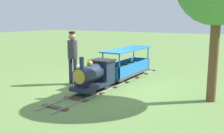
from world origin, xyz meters
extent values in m
plane|color=#608442|center=(0.00, 0.00, 0.00)|extent=(60.00, 60.00, 0.00)
cube|color=gray|center=(-0.22, -0.22, 0.02)|extent=(0.03, 6.05, 0.04)
cube|color=gray|center=(0.22, -0.22, 0.02)|extent=(0.03, 6.05, 0.04)
cube|color=#4C3828|center=(0.00, -2.86, 0.01)|extent=(0.68, 0.14, 0.03)
cube|color=#4C3828|center=(0.00, -2.11, 0.01)|extent=(0.68, 0.14, 0.03)
cube|color=#4C3828|center=(0.00, -1.35, 0.01)|extent=(0.68, 0.14, 0.03)
cube|color=#4C3828|center=(0.00, -0.59, 0.01)|extent=(0.68, 0.14, 0.03)
cube|color=#4C3828|center=(0.00, 0.16, 0.01)|extent=(0.68, 0.14, 0.03)
cube|color=#4C3828|center=(0.00, 0.92, 0.01)|extent=(0.68, 0.14, 0.03)
cube|color=#4C3828|center=(0.00, 1.67, 0.01)|extent=(0.68, 0.14, 0.03)
cube|color=#4C3828|center=(0.00, 2.43, 0.01)|extent=(0.68, 0.14, 0.03)
cube|color=#192338|center=(0.00, 0.91, 0.21)|extent=(0.56, 1.40, 0.10)
cylinder|color=#192338|center=(0.00, 1.11, 0.56)|extent=(0.44, 0.85, 0.44)
cylinder|color=#B7932D|center=(0.00, 1.53, 0.56)|extent=(0.37, 0.02, 0.37)
cylinder|color=#192338|center=(0.00, 1.41, 0.91)|extent=(0.12, 0.12, 0.26)
sphere|color=#B7932D|center=(0.00, 1.06, 0.83)|extent=(0.16, 0.16, 0.16)
cube|color=#192338|center=(0.00, 0.43, 0.54)|extent=(0.56, 0.45, 0.55)
cube|color=black|center=(0.00, 0.43, 0.83)|extent=(0.64, 0.53, 0.04)
sphere|color=#F2EAB2|center=(0.00, 1.56, 0.82)|extent=(0.10, 0.10, 0.10)
cylinder|color=#2D2D2D|center=(-0.22, 1.26, 0.20)|extent=(0.05, 0.32, 0.32)
cylinder|color=#2D2D2D|center=(0.22, 1.26, 0.20)|extent=(0.05, 0.32, 0.32)
cylinder|color=#2D2D2D|center=(-0.22, 0.56, 0.20)|extent=(0.05, 0.32, 0.32)
cylinder|color=#2D2D2D|center=(0.22, 0.56, 0.20)|extent=(0.05, 0.32, 0.32)
cube|color=#3F3F3F|center=(0.00, -1.12, 0.18)|extent=(0.64, 2.25, 0.08)
cube|color=blue|center=(-0.30, -1.12, 0.40)|extent=(0.04, 2.25, 0.35)
cube|color=blue|center=(0.30, -1.12, 0.40)|extent=(0.04, 2.25, 0.35)
cube|color=blue|center=(0.00, -0.01, 0.40)|extent=(0.64, 0.04, 0.35)
cube|color=blue|center=(0.00, -2.22, 0.40)|extent=(0.64, 0.04, 0.35)
cylinder|color=blue|center=(-0.29, -0.04, 0.59)|extent=(0.04, 0.04, 0.75)
cylinder|color=blue|center=(0.29, -0.04, 0.59)|extent=(0.04, 0.04, 0.75)
cylinder|color=blue|center=(-0.29, -2.19, 0.59)|extent=(0.04, 0.04, 0.75)
cylinder|color=blue|center=(0.29, -2.19, 0.59)|extent=(0.04, 0.04, 0.75)
cube|color=blue|center=(0.00, -1.12, 0.99)|extent=(0.74, 2.35, 0.04)
cube|color=#2D6B33|center=(0.00, -1.85, 0.34)|extent=(0.48, 0.20, 0.24)
cube|color=#2D6B33|center=(0.00, -1.36, 0.34)|extent=(0.48, 0.20, 0.24)
cube|color=#2D6B33|center=(0.00, -0.87, 0.34)|extent=(0.48, 0.20, 0.24)
cube|color=#2D6B33|center=(0.00, -0.38, 0.34)|extent=(0.48, 0.20, 0.24)
cylinder|color=#262626|center=(-0.22, -0.33, 0.16)|extent=(0.04, 0.24, 0.24)
cylinder|color=#262626|center=(0.22, -0.33, 0.16)|extent=(0.04, 0.24, 0.24)
cylinder|color=#262626|center=(-0.22, -1.90, 0.16)|extent=(0.04, 0.24, 0.24)
cylinder|color=#262626|center=(0.22, -1.90, 0.16)|extent=(0.04, 0.24, 0.24)
cylinder|color=#282D47|center=(1.00, 0.42, 0.40)|extent=(0.12, 0.12, 0.80)
cylinder|color=#282D47|center=(1.18, 0.42, 0.40)|extent=(0.12, 0.12, 0.80)
cylinder|color=#333338|center=(1.09, 0.42, 1.08)|extent=(0.30, 0.30, 0.55)
sphere|color=#936B4C|center=(1.09, 0.42, 1.46)|extent=(0.22, 0.22, 0.22)
cylinder|color=black|center=(1.09, 0.42, 1.59)|extent=(0.20, 0.20, 0.06)
cylinder|color=brown|center=(-2.93, 0.08, 1.06)|extent=(0.22, 0.22, 2.12)
camera|label=1|loc=(-4.04, 6.74, 2.00)|focal=42.71mm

